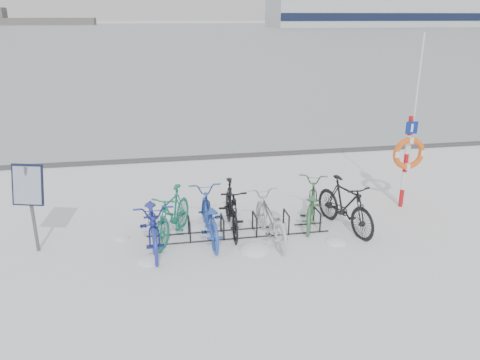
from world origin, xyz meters
The scene contains 14 objects.
ground centered at (0.00, 0.00, 0.00)m, with size 900.00×900.00×0.00m, color white.
ice_sheet centered at (0.00, 155.00, 0.01)m, with size 400.00×298.00×0.02m, color #A1ADB6.
quay_edge centered at (0.00, 5.90, 0.05)m, with size 400.00×0.25×0.10m, color #3F3F42.
bike_rack centered at (0.00, 0.00, 0.18)m, with size 4.00×0.48×0.46m.
info_board centered at (-4.19, -0.02, 1.34)m, with size 0.66×0.39×1.86m.
lifebuoy_station centered at (4.33, 0.80, 1.41)m, with size 0.81×0.23×4.21m.
bike_0 centered at (-1.83, -0.20, 0.58)m, with size 0.77×2.21×1.16m, color #212F9D.
bike_1 centered at (-1.42, 0.12, 0.57)m, with size 0.54×1.90×1.14m, color #147257.
bike_2 centered at (-0.65, -0.02, 0.54)m, with size 0.72×2.07×1.08m, color #244DB3.
bike_3 centered at (-0.12, 0.25, 0.58)m, with size 0.54×1.93×1.16m, color black.
bike_4 centered at (0.62, -0.34, 0.51)m, with size 0.68×1.95×1.02m, color #B6B7BF.
bike_5 centered at (1.76, 0.36, 0.52)m, with size 0.68×1.97×1.03m, color #396E42.
bike_6 centered at (2.41, -0.09, 0.60)m, with size 0.56×1.99×1.20m, color black.
snow_drifts centered at (0.25, -0.25, 0.00)m, with size 5.58×2.00×0.23m.
Camera 1 is at (-1.65, -9.19, 4.57)m, focal length 35.00 mm.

